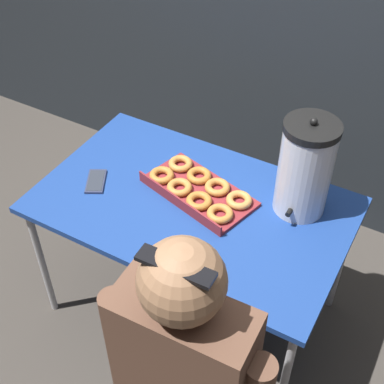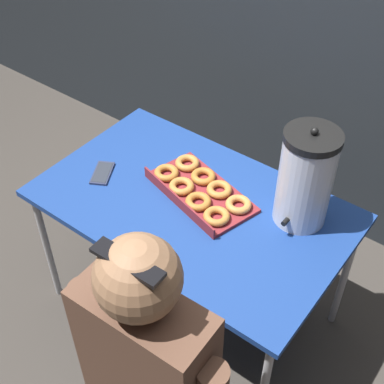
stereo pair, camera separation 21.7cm
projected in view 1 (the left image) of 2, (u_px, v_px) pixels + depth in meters
ground_plane at (192, 305)px, 2.69m from camera, size 12.00×12.00×0.00m
folding_table at (192, 211)px, 2.24m from camera, size 1.28×0.79×0.71m
donut_box at (198, 189)px, 2.24m from camera, size 0.52×0.37×0.05m
coffee_urn at (305, 168)px, 2.05m from camera, size 0.21×0.24×0.44m
cell_phone at (96, 181)px, 2.30m from camera, size 0.14×0.17×0.01m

